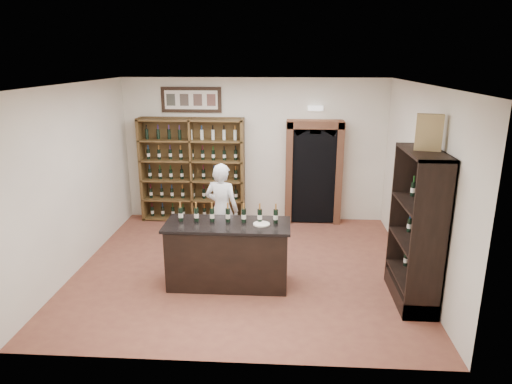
# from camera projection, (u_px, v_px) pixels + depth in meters

# --- Properties ---
(floor) EXTENTS (5.50, 5.50, 0.00)m
(floor) POSITION_uv_depth(u_px,v_px,m) (245.00, 267.00, 7.66)
(floor) COLOR brown
(floor) RESTS_ON ground
(ceiling) EXTENTS (5.50, 5.50, 0.00)m
(ceiling) POSITION_uv_depth(u_px,v_px,m) (243.00, 84.00, 6.81)
(ceiling) COLOR white
(ceiling) RESTS_ON wall_back
(wall_back) EXTENTS (5.50, 0.04, 3.00)m
(wall_back) POSITION_uv_depth(u_px,v_px,m) (254.00, 150.00, 9.63)
(wall_back) COLOR white
(wall_back) RESTS_ON ground
(wall_left) EXTENTS (0.04, 5.00, 3.00)m
(wall_left) POSITION_uv_depth(u_px,v_px,m) (76.00, 178.00, 7.40)
(wall_left) COLOR white
(wall_left) RESTS_ON ground
(wall_right) EXTENTS (0.04, 5.00, 3.00)m
(wall_right) POSITION_uv_depth(u_px,v_px,m) (420.00, 184.00, 7.07)
(wall_right) COLOR white
(wall_right) RESTS_ON ground
(wine_shelf) EXTENTS (2.20, 0.38, 2.20)m
(wine_shelf) POSITION_uv_depth(u_px,v_px,m) (193.00, 170.00, 9.66)
(wine_shelf) COLOR brown
(wine_shelf) RESTS_ON ground
(framed_picture) EXTENTS (1.25, 0.04, 0.52)m
(framed_picture) POSITION_uv_depth(u_px,v_px,m) (191.00, 100.00, 9.38)
(framed_picture) COLOR black
(framed_picture) RESTS_ON wall_back
(arched_doorway) EXTENTS (1.17, 0.35, 2.17)m
(arched_doorway) POSITION_uv_depth(u_px,v_px,m) (314.00, 170.00, 9.50)
(arched_doorway) COLOR black
(arched_doorway) RESTS_ON ground
(emergency_light) EXTENTS (0.30, 0.10, 0.10)m
(emergency_light) POSITION_uv_depth(u_px,v_px,m) (316.00, 108.00, 9.23)
(emergency_light) COLOR white
(emergency_light) RESTS_ON wall_back
(tasting_counter) EXTENTS (1.88, 0.78, 1.00)m
(tasting_counter) POSITION_uv_depth(u_px,v_px,m) (228.00, 255.00, 6.96)
(tasting_counter) COLOR black
(tasting_counter) RESTS_ON ground
(counter_bottle_0) EXTENTS (0.07, 0.07, 0.30)m
(counter_bottle_0) POSITION_uv_depth(u_px,v_px,m) (181.00, 214.00, 6.90)
(counter_bottle_0) COLOR black
(counter_bottle_0) RESTS_ON tasting_counter
(counter_bottle_1) EXTENTS (0.07, 0.07, 0.30)m
(counter_bottle_1) POSITION_uv_depth(u_px,v_px,m) (196.00, 214.00, 6.89)
(counter_bottle_1) COLOR black
(counter_bottle_1) RESTS_ON tasting_counter
(counter_bottle_2) EXTENTS (0.07, 0.07, 0.30)m
(counter_bottle_2) POSITION_uv_depth(u_px,v_px,m) (212.00, 215.00, 6.87)
(counter_bottle_2) COLOR black
(counter_bottle_2) RESTS_ON tasting_counter
(counter_bottle_3) EXTENTS (0.07, 0.07, 0.30)m
(counter_bottle_3) POSITION_uv_depth(u_px,v_px,m) (228.00, 215.00, 6.86)
(counter_bottle_3) COLOR black
(counter_bottle_3) RESTS_ON tasting_counter
(counter_bottle_4) EXTENTS (0.07, 0.07, 0.30)m
(counter_bottle_4) POSITION_uv_depth(u_px,v_px,m) (244.00, 215.00, 6.84)
(counter_bottle_4) COLOR black
(counter_bottle_4) RESTS_ON tasting_counter
(counter_bottle_5) EXTENTS (0.07, 0.07, 0.30)m
(counter_bottle_5) POSITION_uv_depth(u_px,v_px,m) (260.00, 216.00, 6.83)
(counter_bottle_5) COLOR black
(counter_bottle_5) RESTS_ON tasting_counter
(counter_bottle_6) EXTENTS (0.07, 0.07, 0.30)m
(counter_bottle_6) POSITION_uv_depth(u_px,v_px,m) (276.00, 216.00, 6.81)
(counter_bottle_6) COLOR black
(counter_bottle_6) RESTS_ON tasting_counter
(side_cabinet) EXTENTS (0.48, 1.20, 2.20)m
(side_cabinet) POSITION_uv_depth(u_px,v_px,m) (417.00, 251.00, 6.44)
(side_cabinet) COLOR black
(side_cabinet) RESTS_ON ground
(shopkeeper) EXTENTS (0.69, 0.54, 1.66)m
(shopkeeper) POSITION_uv_depth(u_px,v_px,m) (222.00, 210.00, 7.96)
(shopkeeper) COLOR white
(shopkeeper) RESTS_ON ground
(plate) EXTENTS (0.25, 0.25, 0.02)m
(plate) POSITION_uv_depth(u_px,v_px,m) (261.00, 224.00, 6.76)
(plate) COLOR silver
(plate) RESTS_ON tasting_counter
(wine_crate) EXTENTS (0.36, 0.22, 0.48)m
(wine_crate) POSITION_uv_depth(u_px,v_px,m) (429.00, 132.00, 5.99)
(wine_crate) COLOR tan
(wine_crate) RESTS_ON side_cabinet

